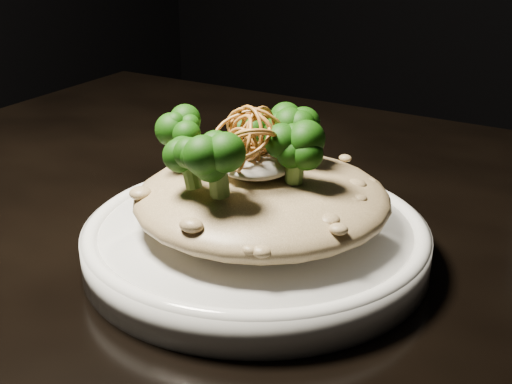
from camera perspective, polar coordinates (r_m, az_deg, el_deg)
table at (r=0.59m, az=6.27°, el=-12.65°), size 1.10×0.80×0.75m
plate at (r=0.54m, az=0.00°, el=-4.08°), size 0.26×0.26×0.03m
risotto at (r=0.53m, az=0.49°, el=-0.55°), size 0.19×0.19×0.04m
broccoli at (r=0.51m, az=-0.69°, el=3.81°), size 0.12×0.12×0.05m
cheese at (r=0.51m, az=-0.02°, el=2.19°), size 0.05×0.05×0.01m
shallots at (r=0.50m, az=-0.13°, el=4.38°), size 0.05×0.05×0.03m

